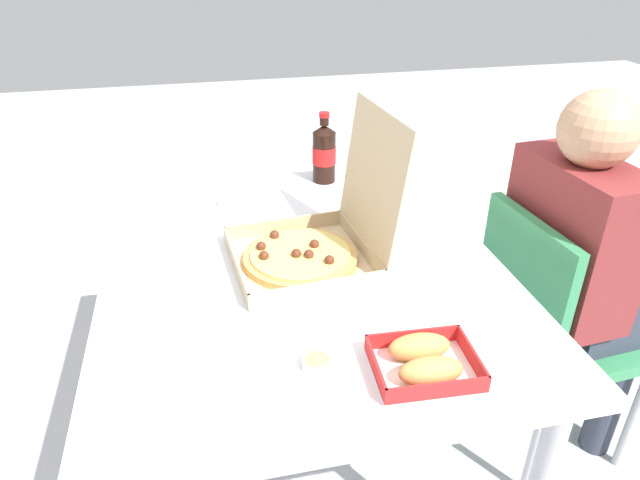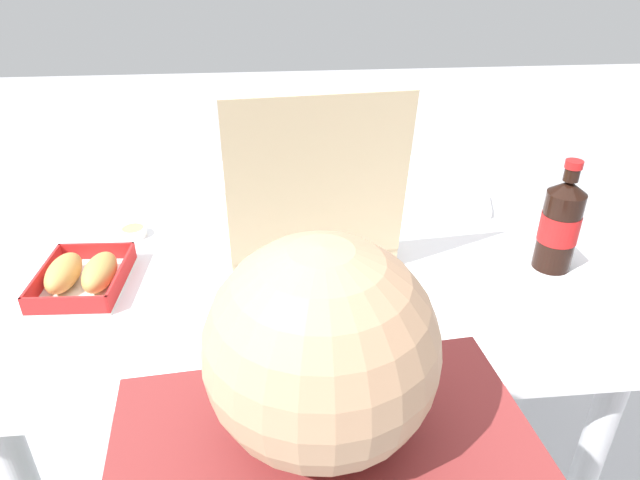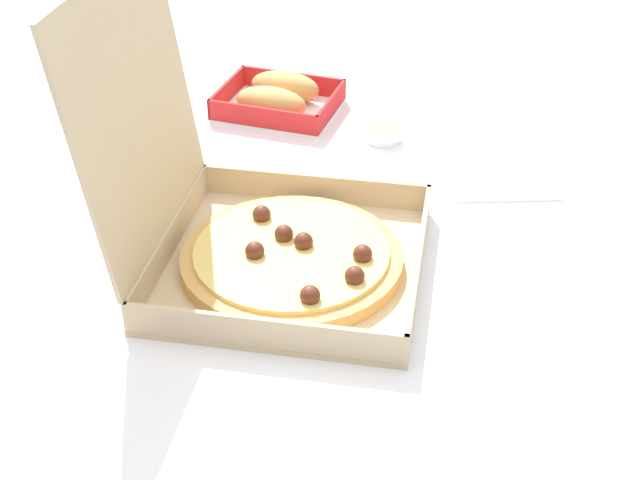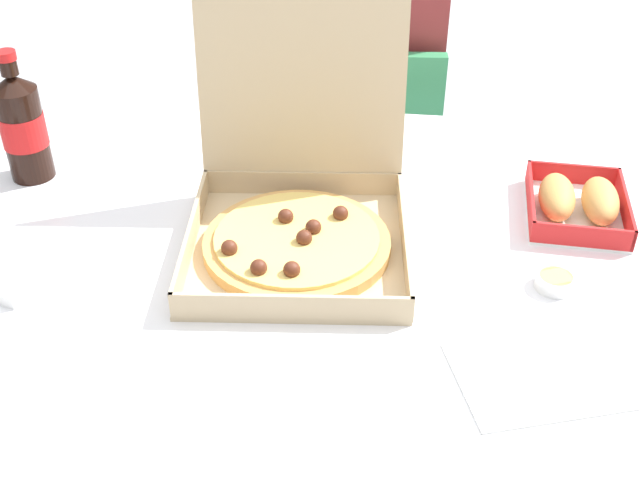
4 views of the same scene
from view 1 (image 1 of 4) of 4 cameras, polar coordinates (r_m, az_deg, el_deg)
The scene contains 10 objects.
ground_plane at distance 1.89m, azimuth -1.38°, elevation -22.22°, with size 10.00×10.00×0.00m, color #B2B2B7.
dining_table at distance 1.43m, azimuth -1.70°, elevation -5.21°, with size 1.14×0.95×0.76m.
chair at distance 1.77m, azimuth 22.12°, elevation -7.82°, with size 0.43×0.43×0.83m.
diner_person at distance 1.69m, azimuth 24.97°, elevation -1.75°, with size 0.37×0.43×1.15m.
pizza_box_open at distance 1.36m, azimuth -0.70°, elevation -0.35°, with size 0.35×0.39×0.36m.
bread_side_box at distance 1.07m, azimuth 10.53°, elevation -11.93°, with size 0.16×0.20×0.06m.
cola_bottle at distance 1.79m, azimuth 0.42°, elevation 8.80°, with size 0.07×0.07×0.22m.
paper_menu at distance 1.10m, azimuth -10.13°, elevation -12.59°, with size 0.21×0.15×0.00m, color white.
napkin_pile at distance 1.71m, azimuth -8.06°, elevation 4.42°, with size 0.11×0.11×0.02m, color white.
dipping_sauce_cup at distance 1.07m, azimuth -0.33°, elevation -12.27°, with size 0.06×0.06×0.02m.
Camera 1 is at (1.15, -0.21, 1.48)m, focal length 31.65 mm.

